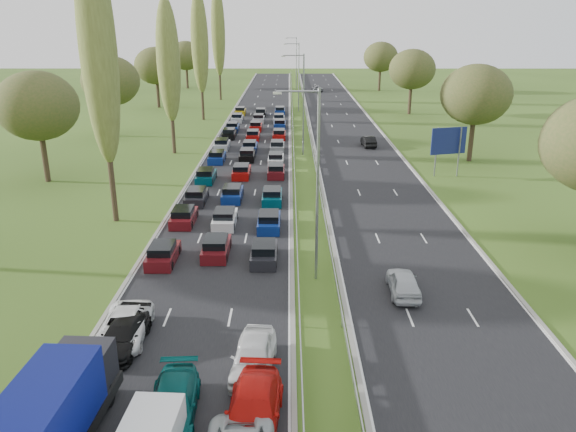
{
  "coord_description": "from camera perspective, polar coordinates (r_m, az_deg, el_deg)",
  "views": [
    {
      "loc": [
        2.77,
        10.43,
        15.61
      ],
      "look_at": [
        2.7,
        50.88,
        1.5
      ],
      "focal_mm": 35.0,
      "sensor_mm": 36.0,
      "label": 1
    }
  ],
  "objects": [
    {
      "name": "ground",
      "position": [
        71.32,
        1.5,
        6.58
      ],
      "size": [
        260.0,
        260.0,
        0.0
      ],
      "primitive_type": "plane",
      "color": "#334C17",
      "rests_on": "ground"
    },
    {
      "name": "near_carriageway",
      "position": [
        73.92,
        -3.82,
        7.0
      ],
      "size": [
        10.5,
        215.0,
        0.04
      ],
      "primitive_type": "cube",
      "color": "black",
      "rests_on": "ground"
    },
    {
      "name": "far_carriageway",
      "position": [
        74.23,
        6.71,
        6.96
      ],
      "size": [
        10.5,
        215.0,
        0.04
      ],
      "primitive_type": "cube",
      "color": "black",
      "rests_on": "ground"
    },
    {
      "name": "central_reservation",
      "position": [
        73.65,
        1.46,
        7.43
      ],
      "size": [
        2.36,
        215.0,
        0.32
      ],
      "color": "gray",
      "rests_on": "ground"
    },
    {
      "name": "lamp_columns",
      "position": [
        68.28,
        1.58,
        11.13
      ],
      "size": [
        0.18,
        140.18,
        12.0
      ],
      "color": "gray",
      "rests_on": "ground"
    },
    {
      "name": "poplar_row",
      "position": [
        59.57,
        -14.3,
        15.56
      ],
      "size": [
        2.8,
        127.8,
        22.44
      ],
      "color": "#2D2116",
      "rests_on": "ground"
    },
    {
      "name": "woodland_left",
      "position": [
        58.32,
        -25.41,
        9.6
      ],
      "size": [
        8.0,
        166.0,
        11.1
      ],
      "color": "#2D2116",
      "rests_on": "ground"
    },
    {
      "name": "woodland_right",
      "position": [
        60.63,
        20.96,
        10.48
      ],
      "size": [
        8.0,
        153.0,
        11.1
      ],
      "color": "#2D2116",
      "rests_on": "ground"
    },
    {
      "name": "traffic_queue_fill",
      "position": [
        68.82,
        -4.09,
        6.45
      ],
      "size": [
        8.99,
        68.17,
        0.8
      ],
      "color": "#590F14",
      "rests_on": "ground"
    },
    {
      "name": "near_car_2",
      "position": [
        30.64,
        -16.32,
        -10.71
      ],
      "size": [
        2.53,
        5.12,
        1.4
      ],
      "primitive_type": "imported",
      "rotation": [
        0.0,
        0.0,
        0.04
      ],
      "color": "white",
      "rests_on": "near_carriageway"
    },
    {
      "name": "near_car_3",
      "position": [
        29.95,
        -16.41,
        -11.51
      ],
      "size": [
        2.19,
        4.76,
        1.35
      ],
      "primitive_type": "imported",
      "rotation": [
        0.0,
        0.0,
        -0.07
      ],
      "color": "black",
      "rests_on": "near_carriageway"
    },
    {
      "name": "near_car_7",
      "position": [
        24.79,
        -11.61,
        -18.13
      ],
      "size": [
        2.26,
        4.98,
        1.42
      ],
      "primitive_type": "imported",
      "rotation": [
        0.0,
        0.0,
        0.06
      ],
      "color": "#054C4B",
      "rests_on": "near_carriageway"
    },
    {
      "name": "near_car_11",
      "position": [
        23.92,
        -3.52,
        -19.1
      ],
      "size": [
        2.53,
        5.47,
        1.55
      ],
      "primitive_type": "imported",
      "rotation": [
        0.0,
        0.0,
        -0.07
      ],
      "color": "#B80F0B",
      "rests_on": "near_carriageway"
    },
    {
      "name": "near_car_12",
      "position": [
        27.03,
        -3.51,
        -13.98
      ],
      "size": [
        2.25,
        4.84,
        1.6
      ],
      "primitive_type": "imported",
      "rotation": [
        0.0,
        0.0,
        -0.08
      ],
      "color": "silver",
      "rests_on": "near_carriageway"
    },
    {
      "name": "far_car_0",
      "position": [
        34.61,
        11.67,
        -6.64
      ],
      "size": [
        1.86,
        4.31,
        1.45
      ],
      "primitive_type": "imported",
      "rotation": [
        0.0,
        0.0,
        3.1
      ],
      "color": "silver",
      "rests_on": "far_carriageway"
    },
    {
      "name": "far_car_1",
      "position": [
        74.72,
        8.17,
        7.54
      ],
      "size": [
        1.68,
        4.28,
        1.39
      ],
      "primitive_type": "imported",
      "rotation": [
        0.0,
        0.0,
        3.19
      ],
      "color": "black",
      "rests_on": "far_carriageway"
    },
    {
      "name": "far_car_2",
      "position": [
        134.14,
        2.95,
        12.82
      ],
      "size": [
        2.63,
        5.01,
        1.35
      ],
      "primitive_type": "imported",
      "rotation": [
        0.0,
        0.0,
        3.22
      ],
      "color": "slate",
      "rests_on": "far_carriageway"
    },
    {
      "name": "blue_lorry",
      "position": [
        23.53,
        -22.86,
        -18.32
      ],
      "size": [
        2.33,
        8.38,
        3.54
      ],
      "rotation": [
        0.0,
        0.0,
        -0.05
      ],
      "color": "black",
      "rests_on": "near_carriageway"
    },
    {
      "name": "direction_sign",
      "position": [
        61.18,
        16.0,
        7.14
      ],
      "size": [
        3.89,
        1.15,
        5.2
      ],
      "color": "gray",
      "rests_on": "ground"
    }
  ]
}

